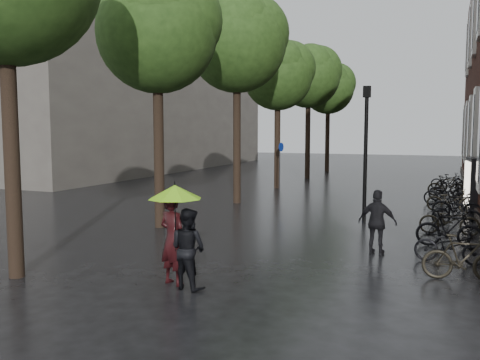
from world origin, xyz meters
The scene contains 11 objects.
ground centered at (0.00, 0.00, 0.00)m, with size 120.00×120.00×0.00m, color black.
bg_building centered at (-22.00, 28.00, 7.00)m, with size 16.00×30.00×14.00m, color #47423D.
street_trees centered at (-3.99, 15.91, 6.34)m, with size 4.33×34.03×8.91m.
person_burgundy centered at (-0.65, 1.83, 0.93)m, with size 0.68×0.45×1.86m, color black.
person_black centered at (-0.24, 1.70, 0.80)m, with size 0.78×0.61×1.61m, color black.
lime_umbrella centered at (-0.51, 1.68, 1.91)m, with size 1.08×1.08×1.59m.
pedestrian_walking centered at (2.85, 5.94, 0.82)m, with size 0.96×0.40×1.64m, color black.
parked_bicycles centered at (4.58, 13.03, 0.47)m, with size 2.14×18.44×1.01m.
ad_lightbox centered at (5.29, 13.85, 1.05)m, with size 0.32×1.39×2.09m.
lamp_post centered at (1.88, 10.34, 2.78)m, with size 0.24×0.24×4.58m.
cycle_sign centered at (-3.54, 17.92, 1.64)m, with size 0.13×0.45×2.48m.
Camera 1 is at (4.41, -6.98, 3.12)m, focal length 38.00 mm.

